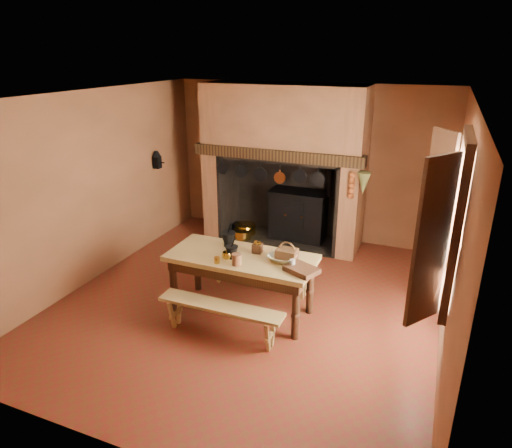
{
  "coord_description": "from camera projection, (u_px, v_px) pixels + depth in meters",
  "views": [
    {
      "loc": [
        2.21,
        -5.14,
        3.31
      ],
      "look_at": [
        -0.01,
        0.3,
        1.06
      ],
      "focal_mm": 32.0,
      "sensor_mm": 36.0,
      "label": 1
    }
  ],
  "objects": [
    {
      "name": "wooden_tray",
      "position": [
        302.0,
        270.0,
        5.44
      ],
      "size": [
        0.46,
        0.41,
        0.07
      ],
      "primitive_type": "cube",
      "rotation": [
        0.0,
        0.0,
        -0.43
      ],
      "color": "#371D11",
      "rests_on": "work_table"
    },
    {
      "name": "onion_string",
      "position": [
        352.0,
        185.0,
        7.13
      ],
      "size": [
        0.12,
        0.1,
        0.46
      ],
      "primitive_type": null,
      "color": "#A14C1D",
      "rests_on": "chimney_breast"
    },
    {
      "name": "bench_front",
      "position": [
        221.0,
        313.0,
        5.52
      ],
      "size": [
        1.58,
        0.28,
        0.45
      ],
      "color": "tan",
      "rests_on": "floor"
    },
    {
      "name": "iron_range",
      "position": [
        299.0,
        215.0,
        8.37
      ],
      "size": [
        1.12,
        0.55,
        1.6
      ],
      "color": "black",
      "rests_on": "floor"
    },
    {
      "name": "coffee_grinder",
      "position": [
        257.0,
        247.0,
        5.95
      ],
      "size": [
        0.17,
        0.13,
        0.19
      ],
      "rotation": [
        0.0,
        0.0,
        0.08
      ],
      "color": "#371D11",
      "rests_on": "work_table"
    },
    {
      "name": "brass_cup",
      "position": [
        227.0,
        255.0,
        5.77
      ],
      "size": [
        0.15,
        0.15,
        0.1
      ],
      "primitive_type": "imported",
      "rotation": [
        0.0,
        0.0,
        0.22
      ],
      "color": "gold",
      "rests_on": "work_table"
    },
    {
      "name": "glass_jar",
      "position": [
        292.0,
        264.0,
        5.5
      ],
      "size": [
        0.08,
        0.08,
        0.12
      ],
      "primitive_type": "cylinder",
      "rotation": [
        0.0,
        0.0,
        -0.08
      ],
      "color": "beige",
      "rests_on": "work_table"
    },
    {
      "name": "herb_bunch",
      "position": [
        364.0,
        183.0,
        7.05
      ],
      "size": [
        0.2,
        0.2,
        0.35
      ],
      "primitive_type": "cone",
      "rotation": [
        3.14,
        0.0,
        0.0
      ],
      "color": "#606630",
      "rests_on": "chimney_breast"
    },
    {
      "name": "hearth_pans",
      "position": [
        244.0,
        231.0,
        8.67
      ],
      "size": [
        0.51,
        0.62,
        0.2
      ],
      "color": "gold",
      "rests_on": "floor"
    },
    {
      "name": "stoneware_crock",
      "position": [
        237.0,
        259.0,
        5.6
      ],
      "size": [
        0.15,
        0.15,
        0.15
      ],
      "primitive_type": "cylinder",
      "rotation": [
        0.0,
        0.0,
        0.38
      ],
      "color": "brown",
      "rests_on": "work_table"
    },
    {
      "name": "wall_left",
      "position": [
        94.0,
        187.0,
        6.8
      ],
      "size": [
        0.02,
        5.5,
        2.8
      ],
      "primitive_type": "cube",
      "color": "#995E3D",
      "rests_on": "floor"
    },
    {
      "name": "chimney_breast",
      "position": [
        284.0,
        143.0,
        7.87
      ],
      "size": [
        2.95,
        0.96,
        2.8
      ],
      "color": "#995E3D",
      "rests_on": "floor"
    },
    {
      "name": "window",
      "position": [
        445.0,
        220.0,
        4.63
      ],
      "size": [
        0.39,
        1.75,
        1.76
      ],
      "color": "white",
      "rests_on": "wall_right"
    },
    {
      "name": "ceiling",
      "position": [
        247.0,
        96.0,
        5.41
      ],
      "size": [
        5.5,
        5.5,
        0.0
      ],
      "primitive_type": "plane",
      "rotation": [
        3.14,
        0.0,
        0.0
      ],
      "color": "silver",
      "rests_on": "back_wall"
    },
    {
      "name": "mixing_bowl",
      "position": [
        282.0,
        258.0,
        5.73
      ],
      "size": [
        0.4,
        0.4,
        0.09
      ],
      "primitive_type": "imported",
      "rotation": [
        0.0,
        0.0,
        -0.18
      ],
      "color": "#BDBA91",
      "rests_on": "work_table"
    },
    {
      "name": "brass_mug_a",
      "position": [
        217.0,
        260.0,
        5.66
      ],
      "size": [
        0.09,
        0.09,
        0.08
      ],
      "primitive_type": "cylinder",
      "rotation": [
        0.0,
        0.0,
        0.34
      ],
      "color": "gold",
      "rests_on": "work_table"
    },
    {
      "name": "bench_back",
      "position": [
        260.0,
        268.0,
        6.64
      ],
      "size": [
        1.62,
        0.28,
        0.46
      ],
      "color": "tan",
      "rests_on": "floor"
    },
    {
      "name": "brass_mug_b",
      "position": [
        232.0,
        250.0,
        5.95
      ],
      "size": [
        0.08,
        0.08,
        0.08
      ],
      "primitive_type": "cylinder",
      "rotation": [
        0.0,
        0.0,
        -0.12
      ],
      "color": "gold",
      "rests_on": "work_table"
    },
    {
      "name": "wall_right",
      "position": [
        456.0,
        235.0,
        5.03
      ],
      "size": [
        0.02,
        5.5,
        2.8
      ],
      "primitive_type": "cube",
      "color": "#995E3D",
      "rests_on": "floor"
    },
    {
      "name": "work_table",
      "position": [
        241.0,
        265.0,
        5.93
      ],
      "size": [
        1.91,
        0.85,
        0.83
      ],
      "color": "tan",
      "rests_on": "floor"
    },
    {
      "name": "floor",
      "position": [
        249.0,
        302.0,
        6.41
      ],
      "size": [
        5.5,
        5.5,
        0.0
      ],
      "primitive_type": "plane",
      "color": "#5F1E16",
      "rests_on": "ground"
    },
    {
      "name": "back_wall",
      "position": [
        307.0,
        162.0,
        8.29
      ],
      "size": [
        5.0,
        0.02,
        2.8
      ],
      "primitive_type": "cube",
      "color": "#995E3D",
      "rests_on": "floor"
    },
    {
      "name": "wall_coffee_mill",
      "position": [
        157.0,
        158.0,
        8.07
      ],
      "size": [
        0.23,
        0.16,
        0.31
      ],
      "color": "black",
      "rests_on": "wall_left"
    },
    {
      "name": "mortar_large",
      "position": [
        228.0,
        238.0,
        6.12
      ],
      "size": [
        0.2,
        0.2,
        0.34
      ],
      "rotation": [
        0.0,
        0.0,
        -0.31
      ],
      "color": "black",
      "rests_on": "work_table"
    },
    {
      "name": "wicker_basket",
      "position": [
        287.0,
        254.0,
        5.73
      ],
      "size": [
        0.26,
        0.19,
        0.25
      ],
      "rotation": [
        0.0,
        0.0,
        0.0
      ],
      "color": "#503318",
      "rests_on": "work_table"
    },
    {
      "name": "hanging_pans",
      "position": [
        272.0,
        175.0,
        7.61
      ],
      "size": [
        1.92,
        0.29,
        0.27
      ],
      "color": "black",
      "rests_on": "chimney_breast"
    },
    {
      "name": "mortar_small",
      "position": [
        232.0,
        252.0,
        5.77
      ],
      "size": [
        0.17,
        0.17,
        0.28
      ],
      "rotation": [
        0.0,
        0.0,
        0.13
      ],
      "color": "black",
      "rests_on": "work_table"
    },
    {
      "name": "wall_front",
      "position": [
        109.0,
        313.0,
        3.53
      ],
      "size": [
        5.0,
        0.02,
        2.8
      ],
      "primitive_type": "cube",
      "color": "#995E3D",
      "rests_on": "floor"
    }
  ]
}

